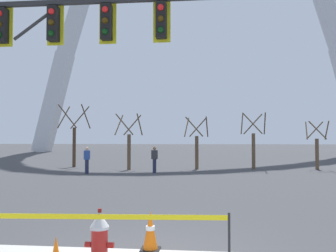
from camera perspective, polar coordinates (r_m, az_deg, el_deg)
fire_hydrant at (r=5.95m, az=-11.01°, el=-17.93°), size 0.46×0.48×0.99m
caution_tape_barrier at (r=5.92m, az=-14.26°, el=-16.19°), size 4.72×0.33×0.96m
traffic_cone_mid_sidewalk at (r=6.92m, az=-2.88°, el=-16.62°), size 0.36×0.36×0.73m
traffic_signal_gantry at (r=9.89m, az=-20.38°, el=11.57°), size 7.82×0.44×6.00m
tree_far_left at (r=26.75m, az=-14.94°, el=-2.11°), size 2.09×2.10×4.55m
tree_left_mid at (r=23.69m, az=-6.34°, el=-3.07°), size 1.73×1.74×3.73m
tree_center_left at (r=24.08m, az=4.66°, el=-3.24°), size 1.65×1.66×3.56m
tree_center_right at (r=24.71m, az=13.65°, el=-2.87°), size 1.78×1.79×3.84m
tree_right_mid at (r=25.85m, az=22.95°, el=-3.29°), size 1.52×1.53×3.27m
pedestrian_walking_left at (r=21.45m, az=-2.20°, el=-5.44°), size 0.39×0.30×1.59m
pedestrian_standing_center at (r=21.49m, az=-13.00°, el=-5.38°), size 0.36×0.24×1.59m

